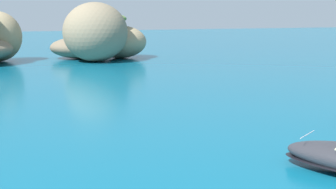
% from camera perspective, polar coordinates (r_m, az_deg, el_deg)
% --- Properties ---
extents(islet_small, '(18.85, 17.80, 9.00)m').
position_cam_1_polar(islet_small, '(72.52, -8.81, 7.15)').
color(islet_small, '#84755B').
rests_on(islet_small, ground).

